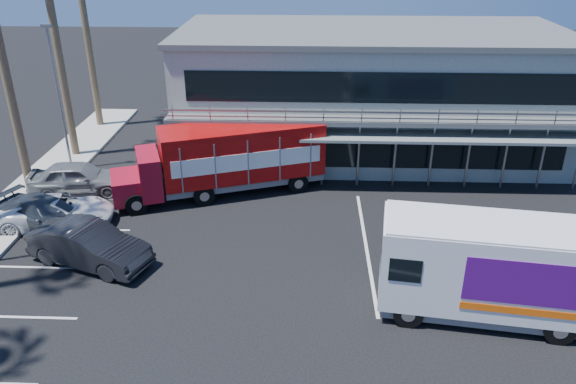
{
  "coord_description": "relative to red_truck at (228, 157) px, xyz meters",
  "views": [
    {
      "loc": [
        -0.59,
        -18.2,
        12.72
      ],
      "look_at": [
        -1.44,
        3.57,
        2.3
      ],
      "focal_mm": 35.0,
      "sensor_mm": 36.0,
      "label": 1
    }
  ],
  "objects": [
    {
      "name": "parked_car_d",
      "position": [
        -7.81,
        -4.25,
        -1.23
      ],
      "size": [
        5.51,
        3.94,
        1.48
      ],
      "primitive_type": "imported",
      "rotation": [
        0.0,
        0.0,
        1.16
      ],
      "color": "#2F373F",
      "rests_on": "ground"
    },
    {
      "name": "parked_car_e",
      "position": [
        -7.81,
        -0.35,
        -1.13
      ],
      "size": [
        5.17,
        2.59,
        1.69
      ],
      "primitive_type": "imported",
      "rotation": [
        0.0,
        0.0,
        1.7
      ],
      "color": "slate",
      "rests_on": "ground"
    },
    {
      "name": "light_pole_far",
      "position": [
        -9.51,
        2.75,
        2.53
      ],
      "size": [
        0.5,
        0.25,
        8.09
      ],
      "color": "gray",
      "rests_on": "ground"
    },
    {
      "name": "ground",
      "position": [
        4.69,
        -8.25,
        -1.97
      ],
      "size": [
        120.0,
        120.0,
        0.0
      ],
      "primitive_type": "plane",
      "color": "black",
      "rests_on": "ground"
    },
    {
      "name": "curb_strip",
      "position": [
        -10.31,
        -2.25,
        -1.89
      ],
      "size": [
        3.0,
        32.0,
        0.16
      ],
      "primitive_type": "cube",
      "color": "#A5A399",
      "rests_on": "ground"
    },
    {
      "name": "white_van",
      "position": [
        10.47,
        -9.83,
        -0.02
      ],
      "size": [
        7.82,
        3.61,
        3.68
      ],
      "rotation": [
        0.0,
        0.0,
        -0.14
      ],
      "color": "silver",
      "rests_on": "ground"
    },
    {
      "name": "parked_car_b",
      "position": [
        -4.81,
        -7.05,
        -1.11
      ],
      "size": [
        5.52,
        3.53,
        1.72
      ],
      "primitive_type": "imported",
      "rotation": [
        0.0,
        0.0,
        1.21
      ],
      "color": "black",
      "rests_on": "ground"
    },
    {
      "name": "building",
      "position": [
        7.69,
        6.69,
        1.68
      ],
      "size": [
        22.4,
        12.0,
        7.3
      ],
      "color": "gray",
      "rests_on": "ground"
    },
    {
      "name": "parked_car_c",
      "position": [
        -7.5,
        -3.85,
        -1.27
      ],
      "size": [
        5.33,
        2.97,
        1.41
      ],
      "primitive_type": "imported",
      "rotation": [
        0.0,
        0.0,
        1.7
      ],
      "color": "white",
      "rests_on": "ground"
    },
    {
      "name": "red_truck",
      "position": [
        0.0,
        0.0,
        0.0
      ],
      "size": [
        10.86,
        5.91,
        3.59
      ],
      "rotation": [
        0.0,
        0.0,
        0.35
      ],
      "color": "maroon",
      "rests_on": "ground"
    }
  ]
}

